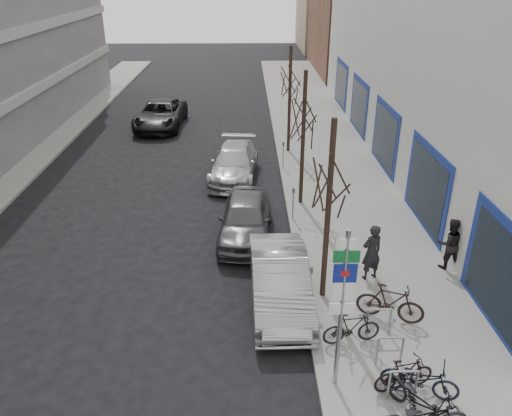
{
  "coord_description": "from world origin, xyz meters",
  "views": [
    {
      "loc": [
        0.39,
        -8.67,
        8.87
      ],
      "look_at": [
        0.67,
        5.6,
        2.0
      ],
      "focal_mm": 35.0,
      "sensor_mm": 36.0,
      "label": 1
    }
  ],
  "objects_px": {
    "tree_far": "(290,75)",
    "parked_car_front": "(280,281)",
    "tree_near": "(331,170)",
    "bike_mid_curb": "(420,376)",
    "pedestrian_far": "(450,243)",
    "bike_near_left": "(419,399)",
    "tree_mid": "(304,108)",
    "bike_near_right": "(404,374)",
    "bike_far_inner": "(390,302)",
    "meter_back": "(283,152)",
    "bike_rack": "(390,347)",
    "highway_sign_pole": "(342,302)",
    "parked_car_back": "(234,163)",
    "meter_mid": "(293,200)",
    "bike_far_curb": "(423,415)",
    "meter_front": "(310,282)",
    "pedestrian_near": "(372,252)",
    "lane_car": "(161,114)",
    "bike_mid_inner": "(352,328)"
  },
  "relations": [
    {
      "from": "tree_mid",
      "to": "parked_car_front",
      "type": "relative_size",
      "value": 1.19
    },
    {
      "from": "bike_near_left",
      "to": "parked_car_back",
      "type": "relative_size",
      "value": 0.37
    },
    {
      "from": "highway_sign_pole",
      "to": "parked_car_back",
      "type": "relative_size",
      "value": 0.84
    },
    {
      "from": "tree_mid",
      "to": "bike_near_right",
      "type": "xyz_separation_m",
      "value": [
        1.31,
        -10.21,
        -3.5
      ]
    },
    {
      "from": "tree_far",
      "to": "pedestrian_near",
      "type": "bearing_deg",
      "value": -82.61
    },
    {
      "from": "meter_front",
      "to": "bike_near_right",
      "type": "xyz_separation_m",
      "value": [
        1.76,
        -3.21,
        -0.32
      ]
    },
    {
      "from": "highway_sign_pole",
      "to": "bike_mid_curb",
      "type": "bearing_deg",
      "value": -11.03
    },
    {
      "from": "tree_mid",
      "to": "bike_mid_inner",
      "type": "bearing_deg",
      "value": -87.14
    },
    {
      "from": "bike_rack",
      "to": "pedestrian_far",
      "type": "height_order",
      "value": "pedestrian_far"
    },
    {
      "from": "highway_sign_pole",
      "to": "tree_far",
      "type": "distance_m",
      "value": 16.59
    },
    {
      "from": "tree_mid",
      "to": "meter_mid",
      "type": "height_order",
      "value": "tree_mid"
    },
    {
      "from": "tree_near",
      "to": "bike_mid_curb",
      "type": "bearing_deg",
      "value": -67.24
    },
    {
      "from": "bike_mid_curb",
      "to": "pedestrian_far",
      "type": "xyz_separation_m",
      "value": [
        2.58,
        5.3,
        0.34
      ]
    },
    {
      "from": "tree_mid",
      "to": "pedestrian_near",
      "type": "bearing_deg",
      "value": -74.4
    },
    {
      "from": "meter_back",
      "to": "bike_near_right",
      "type": "xyz_separation_m",
      "value": [
        1.76,
        -14.21,
        -0.32
      ]
    },
    {
      "from": "lane_car",
      "to": "pedestrian_near",
      "type": "bearing_deg",
      "value": -59.64
    },
    {
      "from": "tree_far",
      "to": "bike_far_inner",
      "type": "xyz_separation_m",
      "value": [
        1.65,
        -14.19,
        -3.39
      ]
    },
    {
      "from": "tree_far",
      "to": "parked_car_front",
      "type": "distance_m",
      "value": 13.65
    },
    {
      "from": "bike_near_left",
      "to": "bike_far_inner",
      "type": "bearing_deg",
      "value": 57.1
    },
    {
      "from": "bike_near_right",
      "to": "bike_mid_inner",
      "type": "height_order",
      "value": "bike_mid_inner"
    },
    {
      "from": "meter_back",
      "to": "bike_far_inner",
      "type": "distance_m",
      "value": 11.88
    },
    {
      "from": "tree_near",
      "to": "parked_car_back",
      "type": "height_order",
      "value": "tree_near"
    },
    {
      "from": "tree_far",
      "to": "meter_mid",
      "type": "xyz_separation_m",
      "value": [
        -0.45,
        -8.0,
        -3.19
      ]
    },
    {
      "from": "tree_mid",
      "to": "bike_mid_curb",
      "type": "height_order",
      "value": "tree_mid"
    },
    {
      "from": "bike_far_inner",
      "to": "meter_back",
      "type": "bearing_deg",
      "value": 31.46
    },
    {
      "from": "tree_near",
      "to": "meter_back",
      "type": "relative_size",
      "value": 4.33
    },
    {
      "from": "meter_back",
      "to": "bike_far_curb",
      "type": "distance_m",
      "value": 15.6
    },
    {
      "from": "tree_near",
      "to": "bike_mid_inner",
      "type": "distance_m",
      "value": 4.1
    },
    {
      "from": "meter_back",
      "to": "bike_near_left",
      "type": "xyz_separation_m",
      "value": [
        1.81,
        -15.05,
        -0.2
      ]
    },
    {
      "from": "meter_mid",
      "to": "pedestrian_far",
      "type": "xyz_separation_m",
      "value": [
        4.65,
        -3.56,
        0.11
      ]
    },
    {
      "from": "tree_mid",
      "to": "pedestrian_far",
      "type": "xyz_separation_m",
      "value": [
        4.2,
        -5.06,
        -3.08
      ]
    },
    {
      "from": "pedestrian_near",
      "to": "parked_car_front",
      "type": "bearing_deg",
      "value": -0.98
    },
    {
      "from": "meter_back",
      "to": "lane_car",
      "type": "distance_m",
      "value": 10.27
    },
    {
      "from": "bike_rack",
      "to": "meter_mid",
      "type": "height_order",
      "value": "meter_mid"
    },
    {
      "from": "bike_mid_curb",
      "to": "meter_back",
      "type": "bearing_deg",
      "value": 27.51
    },
    {
      "from": "bike_rack",
      "to": "meter_front",
      "type": "bearing_deg",
      "value": 124.51
    },
    {
      "from": "parked_car_front",
      "to": "highway_sign_pole",
      "type": "bearing_deg",
      "value": -73.35
    },
    {
      "from": "lane_car",
      "to": "pedestrian_far",
      "type": "relative_size",
      "value": 3.27
    },
    {
      "from": "meter_front",
      "to": "pedestrian_far",
      "type": "relative_size",
      "value": 0.73
    },
    {
      "from": "tree_far",
      "to": "meter_back",
      "type": "relative_size",
      "value": 4.33
    },
    {
      "from": "parked_car_back",
      "to": "bike_mid_curb",
      "type": "bearing_deg",
      "value": -66.61
    },
    {
      "from": "pedestrian_far",
      "to": "bike_near_left",
      "type": "bearing_deg",
      "value": 67.0
    },
    {
      "from": "bike_near_right",
      "to": "bike_far_curb",
      "type": "distance_m",
      "value": 1.3
    },
    {
      "from": "tree_near",
      "to": "meter_mid",
      "type": "bearing_deg",
      "value": 95.14
    },
    {
      "from": "highway_sign_pole",
      "to": "bike_near_left",
      "type": "relative_size",
      "value": 2.25
    },
    {
      "from": "highway_sign_pole",
      "to": "parked_car_front",
      "type": "height_order",
      "value": "highway_sign_pole"
    },
    {
      "from": "bike_mid_curb",
      "to": "parked_car_back",
      "type": "xyz_separation_m",
      "value": [
        -4.42,
        13.44,
        0.05
      ]
    },
    {
      "from": "tree_mid",
      "to": "bike_far_curb",
      "type": "relative_size",
      "value": 2.81
    },
    {
      "from": "meter_mid",
      "to": "bike_far_curb",
      "type": "relative_size",
      "value": 0.65
    },
    {
      "from": "bike_far_inner",
      "to": "bike_rack",
      "type": "bearing_deg",
      "value": -173.54
    }
  ]
}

